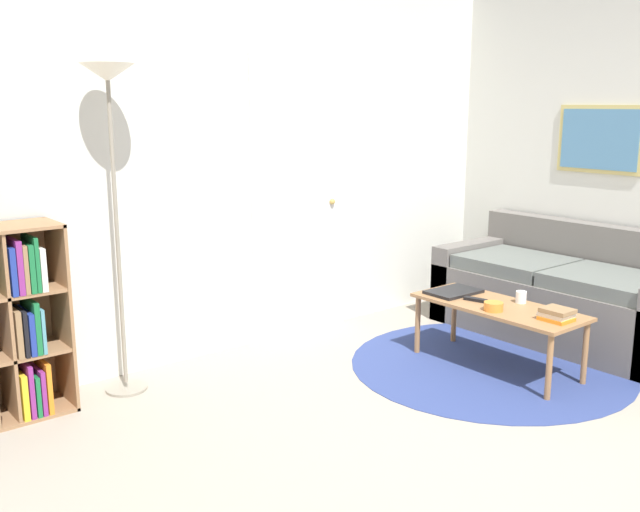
# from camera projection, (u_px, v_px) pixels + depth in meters

# --- Properties ---
(ground_plane) EXTENTS (14.00, 14.00, 0.00)m
(ground_plane) POSITION_uv_depth(u_px,v_px,m) (528.00, 483.00, 3.21)
(ground_plane) COLOR gray
(wall_back) EXTENTS (7.79, 0.11, 2.60)m
(wall_back) POSITION_uv_depth(u_px,v_px,m) (235.00, 162.00, 4.79)
(wall_back) COLOR silver
(wall_back) RESTS_ON ground_plane
(wall_right) EXTENTS (0.08, 5.39, 2.60)m
(wall_right) POSITION_uv_depth(u_px,v_px,m) (595.00, 154.00, 5.34)
(wall_right) COLOR silver
(wall_right) RESTS_ON ground_plane
(rug) EXTENTS (1.81, 1.81, 0.01)m
(rug) POSITION_uv_depth(u_px,v_px,m) (490.00, 365.00, 4.66)
(rug) COLOR navy
(rug) RESTS_ON ground_plane
(floor_lamp) EXTENTS (0.30, 0.30, 1.89)m
(floor_lamp) POSITION_uv_depth(u_px,v_px,m) (110.00, 117.00, 3.93)
(floor_lamp) COLOR gray
(floor_lamp) RESTS_ON ground_plane
(couch) EXTENTS (0.85, 1.82, 0.80)m
(couch) POSITION_uv_depth(u_px,v_px,m) (569.00, 297.00, 5.21)
(couch) COLOR #66605B
(couch) RESTS_ON ground_plane
(coffee_table) EXTENTS (0.46, 1.10, 0.42)m
(coffee_table) POSITION_uv_depth(u_px,v_px,m) (498.00, 311.00, 4.54)
(coffee_table) COLOR #996B42
(coffee_table) RESTS_ON ground_plane
(laptop) EXTENTS (0.36, 0.25, 0.02)m
(laptop) POSITION_uv_depth(u_px,v_px,m) (453.00, 292.00, 4.81)
(laptop) COLOR black
(laptop) RESTS_ON coffee_table
(bowl) EXTENTS (0.12, 0.12, 0.05)m
(bowl) POSITION_uv_depth(u_px,v_px,m) (493.00, 306.00, 4.40)
(bowl) COLOR orange
(bowl) RESTS_ON coffee_table
(book_stack_on_table) EXTENTS (0.16, 0.18, 0.07)m
(book_stack_on_table) POSITION_uv_depth(u_px,v_px,m) (557.00, 314.00, 4.20)
(book_stack_on_table) COLOR orange
(book_stack_on_table) RESTS_ON coffee_table
(cup) EXTENTS (0.07, 0.07, 0.08)m
(cup) POSITION_uv_depth(u_px,v_px,m) (521.00, 297.00, 4.57)
(cup) COLOR white
(cup) RESTS_ON coffee_table
(remote) EXTENTS (0.08, 0.16, 0.02)m
(remote) POSITION_uv_depth(u_px,v_px,m) (475.00, 300.00, 4.62)
(remote) COLOR black
(remote) RESTS_ON coffee_table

